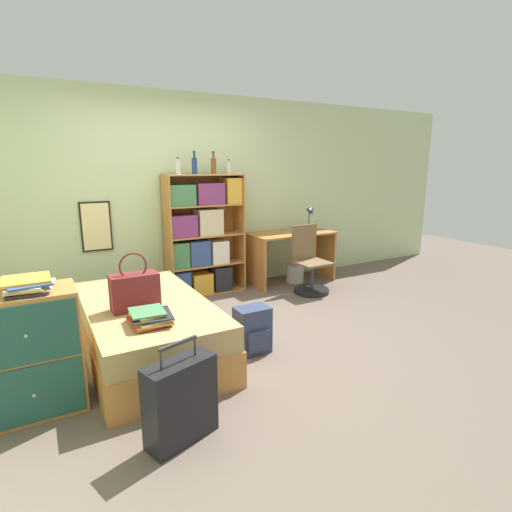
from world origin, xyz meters
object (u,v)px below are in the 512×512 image
at_px(bottle_brown, 194,165).
at_px(bottle_blue, 229,168).
at_px(bottle_clear, 214,165).
at_px(desk, 291,247).
at_px(handbag, 135,291).
at_px(desk_lamp, 311,213).
at_px(waste_bin, 295,273).
at_px(magazine_pile_on_dresser, 28,285).
at_px(desk_chair, 310,271).
at_px(backpack, 253,330).
at_px(book_stack_on_bed, 150,317).
at_px(bookcase, 201,237).
at_px(dresser, 30,353).
at_px(bottle_green, 178,168).
at_px(suitcase, 181,401).
at_px(bed, 147,328).

xyz_separation_m(bottle_brown, bottle_blue, (0.51, 0.07, -0.04)).
relative_size(bottle_clear, desk, 0.23).
bearing_deg(desk, bottle_brown, 176.79).
relative_size(handbag, bottle_brown, 1.70).
relative_size(desk_lamp, waste_bin, 1.49).
height_order(magazine_pile_on_dresser, desk_chair, magazine_pile_on_dresser).
height_order(desk, backpack, desk).
distance_m(magazine_pile_on_dresser, bottle_clear, 2.96).
relative_size(desk_chair, waste_bin, 3.36).
bearing_deg(book_stack_on_bed, backpack, 6.30).
height_order(bookcase, bottle_brown, bottle_brown).
relative_size(dresser, desk_lamp, 2.17).
bearing_deg(desk, bottle_green, 176.55).
bearing_deg(desk_chair, bottle_brown, 155.29).
relative_size(bookcase, bottle_brown, 5.52).
distance_m(book_stack_on_bed, bottle_clear, 2.64).
bearing_deg(suitcase, bed, 84.85).
bearing_deg(bottle_clear, magazine_pile_on_dresser, -139.19).
distance_m(bed, bookcase, 1.88).
relative_size(magazine_pile_on_dresser, desk_lamp, 0.94).
relative_size(magazine_pile_on_dresser, bottle_blue, 2.02).
distance_m(desk, backpack, 2.39).
height_order(bookcase, desk_chair, bookcase).
xyz_separation_m(bed, waste_bin, (2.49, 1.25, -0.12)).
xyz_separation_m(dresser, bottle_green, (1.73, 1.89, 1.22)).
relative_size(bottle_brown, desk_chair, 0.32).
bearing_deg(bed, book_stack_on_bed, -100.08).
bearing_deg(suitcase, bottle_blue, 58.87).
relative_size(bottle_blue, desk_lamp, 0.47).
bearing_deg(magazine_pile_on_dresser, backpack, 1.36).
bearing_deg(dresser, handbag, 21.90).
bearing_deg(bookcase, bottle_green, -176.48).
bearing_deg(handbag, book_stack_on_bed, -86.70).
bearing_deg(bottle_green, desk_chair, -22.33).
relative_size(backpack, waste_bin, 1.59).
relative_size(bed, bottle_green, 9.05).
relative_size(bottle_green, desk_lamp, 0.52).
xyz_separation_m(bottle_clear, desk, (1.16, -0.09, -1.17)).
height_order(bookcase, bottle_blue, bottle_blue).
bearing_deg(dresser, backpack, 1.63).
height_order(backpack, waste_bin, backpack).
relative_size(magazine_pile_on_dresser, bottle_green, 1.82).
height_order(dresser, bottle_brown, bottle_brown).
height_order(magazine_pile_on_dresser, bottle_clear, bottle_clear).
bearing_deg(desk_lamp, bottle_blue, 172.98).
bearing_deg(magazine_pile_on_dresser, bed, 28.55).
xyz_separation_m(desk, waste_bin, (0.03, -0.06, -0.38)).
height_order(bottle_brown, backpack, bottle_brown).
xyz_separation_m(magazine_pile_on_dresser, bottle_blue, (2.41, 1.93, 0.74)).
height_order(desk, desk_chair, desk_chair).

